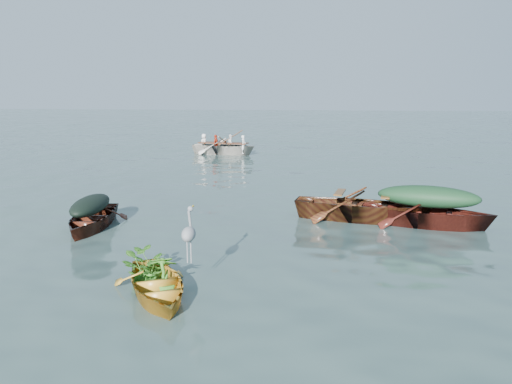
# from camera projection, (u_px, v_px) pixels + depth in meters

# --- Properties ---
(ground) EXTENTS (140.00, 140.00, 0.00)m
(ground) POSITION_uv_depth(u_px,v_px,m) (285.00, 238.00, 10.97)
(ground) COLOR #39504C
(ground) RESTS_ON ground
(yellow_dinghy) EXTENTS (2.32, 2.97, 0.71)m
(yellow_dinghy) POSITION_uv_depth(u_px,v_px,m) (157.00, 296.00, 7.89)
(yellow_dinghy) COLOR gold
(yellow_dinghy) RESTS_ON ground
(dark_covered_boat) EXTENTS (1.50, 3.45, 0.82)m
(dark_covered_boat) POSITION_uv_depth(u_px,v_px,m) (92.00, 228.00, 11.77)
(dark_covered_boat) COLOR #461D10
(dark_covered_boat) RESTS_ON ground
(green_tarp_boat) EXTENTS (4.47, 2.34, 0.99)m
(green_tarp_boat) POSITION_uv_depth(u_px,v_px,m) (426.00, 226.00, 11.94)
(green_tarp_boat) COLOR #4E1B12
(green_tarp_boat) RESTS_ON ground
(open_wooden_boat) EXTENTS (4.84, 2.33, 1.10)m
(open_wooden_boat) POSITION_uv_depth(u_px,v_px,m) (361.00, 220.00, 12.47)
(open_wooden_boat) COLOR #522F14
(open_wooden_boat) RESTS_ON ground
(rowed_boat) EXTENTS (4.71, 2.08, 1.10)m
(rowed_boat) POSITION_uv_depth(u_px,v_px,m) (224.00, 154.00, 25.17)
(rowed_boat) COLOR beige
(rowed_boat) RESTS_ON ground
(dark_tarp_cover) EXTENTS (0.83, 1.90, 0.40)m
(dark_tarp_cover) POSITION_uv_depth(u_px,v_px,m) (90.00, 203.00, 11.65)
(dark_tarp_cover) COLOR black
(dark_tarp_cover) RESTS_ON dark_covered_boat
(green_tarp_cover) EXTENTS (2.46, 1.29, 0.52)m
(green_tarp_cover) POSITION_uv_depth(u_px,v_px,m) (428.00, 195.00, 11.79)
(green_tarp_cover) COLOR #14311E
(green_tarp_cover) RESTS_ON green_tarp_boat
(thwart_benches) EXTENTS (2.45, 1.31, 0.04)m
(thwart_benches) POSITION_uv_depth(u_px,v_px,m) (362.00, 198.00, 12.36)
(thwart_benches) COLOR #553214
(thwart_benches) RESTS_ON open_wooden_boat
(heron) EXTENTS (0.43, 0.48, 0.92)m
(heron) POSITION_uv_depth(u_px,v_px,m) (189.00, 242.00, 7.97)
(heron) COLOR gray
(heron) RESTS_ON yellow_dinghy
(dinghy_weeds) EXTENTS (1.04, 1.12, 0.60)m
(dinghy_weeds) POSITION_uv_depth(u_px,v_px,m) (151.00, 246.00, 8.27)
(dinghy_weeds) COLOR #2F741E
(dinghy_weeds) RESTS_ON yellow_dinghy
(rowers) EXTENTS (3.34, 1.72, 0.76)m
(rowers) POSITION_uv_depth(u_px,v_px,m) (223.00, 136.00, 24.98)
(rowers) COLOR white
(rowers) RESTS_ON rowed_boat
(oars) EXTENTS (1.01, 2.66, 0.06)m
(oars) POSITION_uv_depth(u_px,v_px,m) (223.00, 143.00, 25.05)
(oars) COLOR brown
(oars) RESTS_ON rowed_boat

